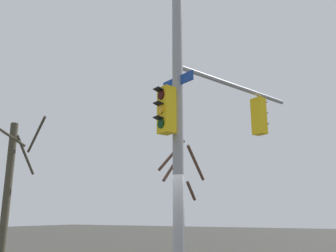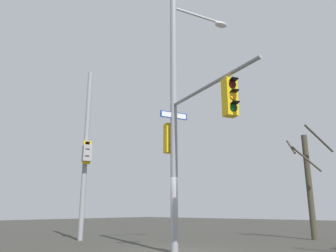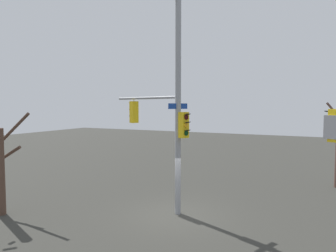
% 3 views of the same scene
% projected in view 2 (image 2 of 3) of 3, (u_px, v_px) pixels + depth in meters
% --- Properties ---
extents(main_signal_pole_assembly, '(4.88, 4.25, 9.71)m').
position_uv_depth(main_signal_pole_assembly, '(184.00, 106.00, 11.69)').
color(main_signal_pole_assembly, gray).
rests_on(main_signal_pole_assembly, ground).
extents(secondary_pole_assembly, '(0.77, 0.58, 8.46)m').
position_uv_depth(secondary_pole_assembly, '(86.00, 152.00, 16.22)').
color(secondary_pole_assembly, gray).
rests_on(secondary_pole_assembly, ground).
extents(bare_tree_behind_pole, '(2.26, 1.72, 5.44)m').
position_uv_depth(bare_tree_behind_pole, '(309.00, 181.00, 16.35)').
color(bare_tree_behind_pole, '#423E30').
rests_on(bare_tree_behind_pole, ground).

